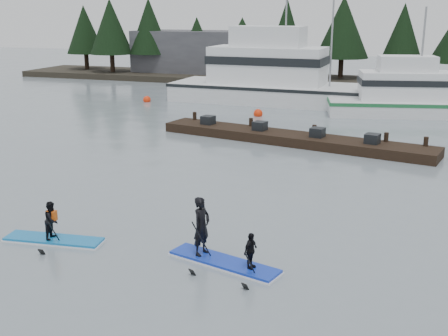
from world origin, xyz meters
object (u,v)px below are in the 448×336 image
(fishing_boat_medium, at_px, (421,107))
(paddleboard_solo, at_px, (53,229))
(floating_dock, at_px, (292,139))
(paddleboard_duo, at_px, (217,242))
(fishing_boat_large, at_px, (289,92))

(fishing_boat_medium, bearing_deg, paddleboard_solo, -124.24)
(floating_dock, bearing_deg, paddleboard_solo, -93.10)
(paddleboard_solo, relative_size, paddleboard_duo, 0.92)
(fishing_boat_large, xyz_separation_m, paddleboard_solo, (-0.85, -29.93, -0.42))
(floating_dock, height_order, paddleboard_duo, paddleboard_duo)
(fishing_boat_large, relative_size, fishing_boat_medium, 1.42)
(paddleboard_duo, bearing_deg, fishing_boat_large, 113.92)
(floating_dock, bearing_deg, fishing_boat_large, 115.09)
(fishing_boat_medium, relative_size, floating_dock, 0.90)
(floating_dock, relative_size, paddleboard_solo, 4.87)
(fishing_boat_medium, xyz_separation_m, paddleboard_duo, (-5.44, -27.37, 0.04))
(fishing_boat_large, bearing_deg, paddleboard_solo, -89.99)
(fishing_boat_large, distance_m, paddleboard_solo, 29.94)
(fishing_boat_medium, height_order, floating_dock, fishing_boat_medium)
(fishing_boat_large, distance_m, paddleboard_duo, 30.02)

